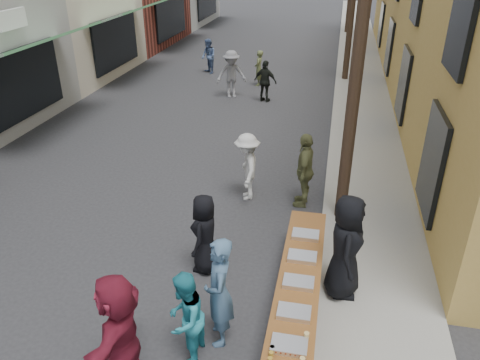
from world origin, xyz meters
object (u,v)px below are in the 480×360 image
at_px(serving_table, 300,275).
at_px(guest_front_a, 205,234).
at_px(guest_front_c, 185,319).
at_px(server, 346,247).
at_px(catering_tray_sausage, 289,345).
at_px(utility_pole_near, 363,14).

bearing_deg(serving_table, guest_front_a, 158.60).
height_order(guest_front_c, server, server).
relative_size(guest_front_c, server, 0.81).
relative_size(serving_table, catering_tray_sausage, 8.00).
distance_m(guest_front_a, guest_front_c, 2.20).
bearing_deg(guest_front_a, server, 89.88).
bearing_deg(server, guest_front_a, 83.34).
bearing_deg(utility_pole_near, guest_front_a, -136.95).
bearing_deg(guest_front_a, serving_table, 74.39).
xyz_separation_m(serving_table, guest_front_c, (-1.56, -1.45, 0.07)).
relative_size(guest_front_a, server, 0.83).
xyz_separation_m(serving_table, catering_tray_sausage, (-0.00, -1.65, 0.08)).
bearing_deg(catering_tray_sausage, serving_table, 90.00).
xyz_separation_m(utility_pole_near, server, (0.05, -2.63, -3.43)).
bearing_deg(utility_pole_near, guest_front_c, -116.20).
bearing_deg(guest_front_c, serving_table, 137.31).
xyz_separation_m(serving_table, guest_front_a, (-1.86, 0.73, 0.09)).
height_order(guest_front_a, server, server).
bearing_deg(guest_front_c, guest_front_a, -167.66).
distance_m(guest_front_a, server, 2.61).
xyz_separation_m(catering_tray_sausage, guest_front_a, (-1.86, 2.38, 0.01)).
bearing_deg(utility_pole_near, server, -88.91).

